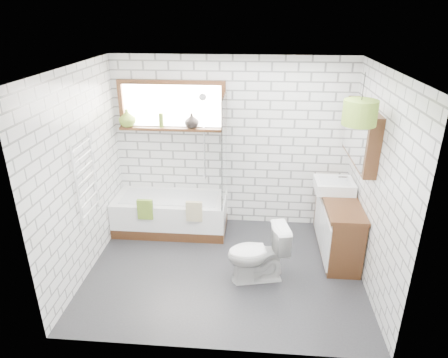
# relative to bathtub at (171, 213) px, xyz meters

# --- Properties ---
(floor) EXTENTS (3.40, 2.60, 0.01)m
(floor) POSITION_rel_bathtub_xyz_m (0.88, -0.94, -0.27)
(floor) COLOR #252528
(floor) RESTS_ON ground
(ceiling) EXTENTS (3.40, 2.60, 0.01)m
(ceiling) POSITION_rel_bathtub_xyz_m (0.88, -0.94, 2.24)
(ceiling) COLOR white
(ceiling) RESTS_ON ground
(wall_back) EXTENTS (3.40, 0.01, 2.50)m
(wall_back) POSITION_rel_bathtub_xyz_m (0.88, 0.36, 0.99)
(wall_back) COLOR white
(wall_back) RESTS_ON ground
(wall_front) EXTENTS (3.40, 0.01, 2.50)m
(wall_front) POSITION_rel_bathtub_xyz_m (0.88, -2.25, 0.99)
(wall_front) COLOR white
(wall_front) RESTS_ON ground
(wall_left) EXTENTS (0.01, 2.60, 2.50)m
(wall_left) POSITION_rel_bathtub_xyz_m (-0.83, -0.94, 0.99)
(wall_left) COLOR white
(wall_left) RESTS_ON ground
(wall_right) EXTENTS (0.01, 2.60, 2.50)m
(wall_right) POSITION_rel_bathtub_xyz_m (2.58, -0.94, 0.99)
(wall_right) COLOR white
(wall_right) RESTS_ON ground
(window) EXTENTS (1.52, 0.16, 0.68)m
(window) POSITION_rel_bathtub_xyz_m (0.03, 0.32, 1.54)
(window) COLOR #381E0F
(window) RESTS_ON wall_back
(towel_radiator) EXTENTS (0.06, 0.52, 1.00)m
(towel_radiator) POSITION_rel_bathtub_xyz_m (-0.78, -0.94, 0.94)
(towel_radiator) COLOR white
(towel_radiator) RESTS_ON wall_left
(mirror_cabinet) EXTENTS (0.16, 1.20, 0.70)m
(mirror_cabinet) POSITION_rel_bathtub_xyz_m (2.50, -0.34, 1.39)
(mirror_cabinet) COLOR #381E0F
(mirror_cabinet) RESTS_ON wall_right
(shower_riser) EXTENTS (0.02, 0.02, 1.30)m
(shower_riser) POSITION_rel_bathtub_xyz_m (0.48, 0.32, 1.09)
(shower_riser) COLOR silver
(shower_riser) RESTS_ON wall_back
(bathtub) EXTENTS (1.63, 0.72, 0.53)m
(bathtub) POSITION_rel_bathtub_xyz_m (0.00, 0.00, 0.00)
(bathtub) COLOR white
(bathtub) RESTS_ON floor
(shower_screen) EXTENTS (0.02, 0.72, 1.50)m
(shower_screen) POSITION_rel_bathtub_xyz_m (0.79, 0.00, 1.01)
(shower_screen) COLOR white
(shower_screen) RESTS_ON bathtub
(towel_green) EXTENTS (0.21, 0.06, 0.29)m
(towel_green) POSITION_rel_bathtub_xyz_m (-0.27, -0.36, 0.24)
(towel_green) COLOR olive
(towel_green) RESTS_ON bathtub
(towel_beige) EXTENTS (0.22, 0.06, 0.29)m
(towel_beige) POSITION_rel_bathtub_xyz_m (0.41, -0.36, 0.24)
(towel_beige) COLOR tan
(towel_beige) RESTS_ON bathtub
(vanity) EXTENTS (0.45, 1.38, 0.79)m
(vanity) POSITION_rel_bathtub_xyz_m (2.35, -0.34, 0.13)
(vanity) COLOR #381E0F
(vanity) RESTS_ON floor
(basin) EXTENTS (0.51, 0.45, 0.15)m
(basin) POSITION_rel_bathtub_xyz_m (2.29, -0.14, 0.60)
(basin) COLOR white
(basin) RESTS_ON vanity
(tap) EXTENTS (0.03, 0.03, 0.16)m
(tap) POSITION_rel_bathtub_xyz_m (2.45, -0.14, 0.66)
(tap) COLOR silver
(tap) RESTS_ON vanity
(toilet) EXTENTS (0.55, 0.79, 0.73)m
(toilet) POSITION_rel_bathtub_xyz_m (1.29, -1.10, 0.10)
(toilet) COLOR white
(toilet) RESTS_ON floor
(vase_olive) EXTENTS (0.25, 0.25, 0.25)m
(vase_olive) POSITION_rel_bathtub_xyz_m (-0.62, 0.29, 1.34)
(vase_olive) COLOR olive
(vase_olive) RESTS_ON window
(vase_dark) EXTENTS (0.21, 0.21, 0.21)m
(vase_dark) POSITION_rel_bathtub_xyz_m (0.31, 0.29, 1.32)
(vase_dark) COLOR black
(vase_dark) RESTS_ON window
(bottle) EXTENTS (0.07, 0.07, 0.20)m
(bottle) POSITION_rel_bathtub_xyz_m (-0.13, 0.29, 1.32)
(bottle) COLOR olive
(bottle) RESTS_ON window
(pendant) EXTENTS (0.35, 0.35, 0.26)m
(pendant) POSITION_rel_bathtub_xyz_m (2.26, -1.09, 1.84)
(pendant) COLOR olive
(pendant) RESTS_ON ceiling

